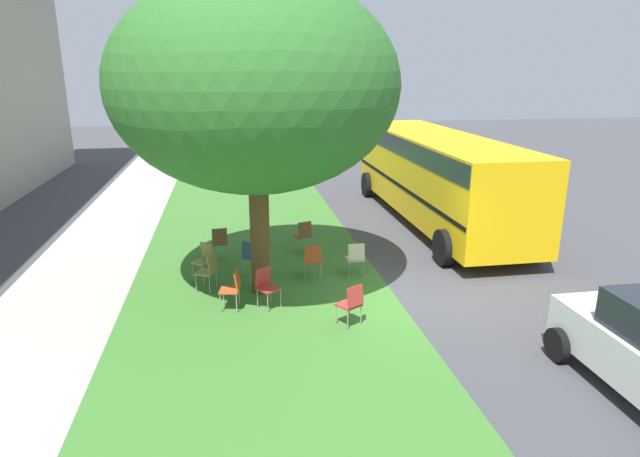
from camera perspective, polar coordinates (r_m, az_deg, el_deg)
The scene contains 15 objects.
ground at distance 12.45m, azimuth 8.92°, elevation -7.11°, with size 80.00×80.00×0.00m, color #424247.
grass_verge at distance 11.88m, azimuth -6.06°, elevation -8.17°, with size 48.00×6.00×0.01m, color #3D752D.
sidewalk_strip at distance 12.48m, azimuth -26.90°, elevation -8.74°, with size 48.00×2.80×0.01m, color #ADA89E.
street_tree at distance 11.67m, azimuth -6.86°, elevation 14.65°, with size 6.02×6.02×6.83m.
chair_0 at distance 14.73m, azimuth -10.54°, elevation -1.26°, with size 0.47×0.46×0.88m.
chair_1 at distance 13.49m, azimuth -7.25°, elevation -2.78°, with size 0.59×0.58×0.88m.
chair_2 at distance 13.29m, azimuth 3.76°, elevation -2.98°, with size 0.44×0.43×0.88m.
chair_3 at distance 10.80m, azimuth 3.32°, elevation -7.74°, with size 0.57×0.57×0.88m.
chair_4 at distance 12.71m, azimuth -11.66°, elevation -4.24°, with size 0.55×0.56×0.88m.
chair_5 at distance 13.09m, azimuth -0.72°, elevation -3.25°, with size 0.51×0.50×0.88m.
chair_6 at distance 13.46m, azimuth -12.05°, elevation -3.07°, with size 0.59×0.59×0.88m.
chair_7 at distance 11.67m, azimuth -5.66°, elevation -5.87°, with size 0.58×0.58×0.88m.
chair_8 at distance 15.09m, azimuth -1.77°, elevation -0.55°, with size 0.54×0.53×0.88m.
chair_9 at distance 11.64m, azimuth -9.18°, elevation -6.07°, with size 0.49×0.49×0.88m.
school_bus at distance 18.16m, azimuth 12.14°, elevation 6.06°, with size 10.40×2.80×2.88m.
Camera 1 is at (-10.78, 3.75, 4.96)m, focal length 30.38 mm.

